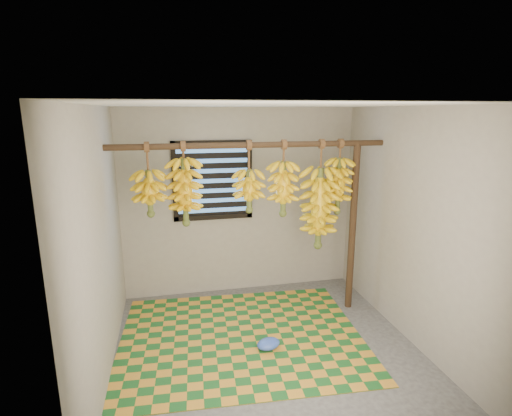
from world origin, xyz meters
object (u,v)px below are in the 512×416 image
object	(u,v)px
plastic_bag	(268,344)
banana_bunch_b	(185,192)
banana_bunch_a	(150,193)
banana_bunch_e	(319,208)
woven_mat	(241,337)
banana_bunch_d	(283,189)
support_post	(352,229)
banana_bunch_c	(249,191)
banana_bunch_f	(338,186)

from	to	relation	value
plastic_bag	banana_bunch_b	world-z (taller)	banana_bunch_b
banana_bunch_a	banana_bunch_e	world-z (taller)	same
woven_mat	plastic_bag	bearing A→B (deg)	-50.70
banana_bunch_d	banana_bunch_b	bearing A→B (deg)	180.00
support_post	banana_bunch_c	xyz separation A→B (m)	(-1.24, -0.00, 0.51)
support_post	banana_bunch_b	xyz separation A→B (m)	(-1.93, 0.00, 0.53)
plastic_bag	banana_bunch_e	world-z (taller)	banana_bunch_e
woven_mat	banana_bunch_a	size ratio (longest dim) A/B	3.33
banana_bunch_a	banana_bunch_d	xyz separation A→B (m)	(1.43, 0.00, -0.01)
banana_bunch_b	banana_bunch_d	xyz separation A→B (m)	(1.07, 0.00, -0.01)
plastic_bag	banana_bunch_b	bearing A→B (deg)	137.49
banana_bunch_a	banana_bunch_f	world-z (taller)	same
plastic_bag	banana_bunch_f	distance (m)	1.89
plastic_bag	banana_bunch_a	size ratio (longest dim) A/B	0.33
woven_mat	plastic_bag	world-z (taller)	plastic_bag
banana_bunch_a	banana_bunch_c	size ratio (longest dim) A/B	0.98
banana_bunch_d	banana_bunch_f	bearing A→B (deg)	0.00
woven_mat	banana_bunch_c	world-z (taller)	banana_bunch_c
banana_bunch_d	banana_bunch_a	bearing A→B (deg)	-180.00
banana_bunch_c	banana_bunch_e	world-z (taller)	same
banana_bunch_e	banana_bunch_f	world-z (taller)	same
woven_mat	banana_bunch_b	bearing A→B (deg)	141.99
banana_bunch_e	plastic_bag	bearing A→B (deg)	-138.28
banana_bunch_a	banana_bunch_d	world-z (taller)	same
woven_mat	banana_bunch_a	world-z (taller)	banana_bunch_a
banana_bunch_c	banana_bunch_b	bearing A→B (deg)	180.00
banana_bunch_b	banana_bunch_e	distance (m)	1.52
banana_bunch_b	banana_bunch_a	bearing A→B (deg)	-180.00
plastic_bag	banana_bunch_e	bearing A→B (deg)	41.72
banana_bunch_a	plastic_bag	bearing A→B (deg)	-31.72
plastic_bag	banana_bunch_f	world-z (taller)	banana_bunch_f
banana_bunch_b	banana_bunch_d	size ratio (longest dim) A/B	1.05
plastic_bag	banana_bunch_f	xyz separation A→B (m)	(0.98, 0.68, 1.46)
support_post	banana_bunch_c	bearing A→B (deg)	-180.00
banana_bunch_b	banana_bunch_e	size ratio (longest dim) A/B	0.71
banana_bunch_a	banana_bunch_c	world-z (taller)	same
support_post	banana_bunch_f	world-z (taller)	banana_bunch_f
banana_bunch_c	banana_bunch_f	world-z (taller)	same
banana_bunch_e	banana_bunch_b	bearing A→B (deg)	180.00
support_post	plastic_bag	bearing A→B (deg)	-150.28
banana_bunch_c	support_post	bearing A→B (deg)	0.00
banana_bunch_f	banana_bunch_d	bearing A→B (deg)	180.00
woven_mat	banana_bunch_e	size ratio (longest dim) A/B	2.03
support_post	banana_bunch_b	world-z (taller)	banana_bunch_b
support_post	banana_bunch_c	distance (m)	1.34
banana_bunch_f	banana_bunch_c	bearing A→B (deg)	-180.00
banana_bunch_a	banana_bunch_b	bearing A→B (deg)	0.00
banana_bunch_a	banana_bunch_d	bearing A→B (deg)	0.00
banana_bunch_d	banana_bunch_e	xyz separation A→B (m)	(0.43, 0.00, -0.25)
woven_mat	plastic_bag	size ratio (longest dim) A/B	10.12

